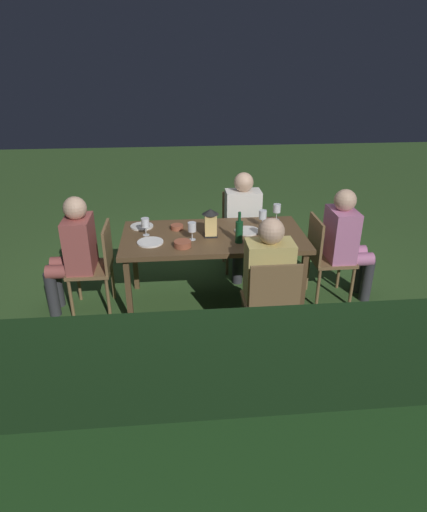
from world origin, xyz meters
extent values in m
plane|color=#385B28|center=(0.00, 0.00, 0.00)|extent=(16.00, 16.00, 0.00)
cube|color=brown|center=(0.00, 0.00, 0.72)|extent=(1.72, 0.87, 0.04)
cube|color=brown|center=(-0.79, -0.37, 0.35)|extent=(0.05, 0.05, 0.70)
cube|color=brown|center=(0.79, -0.37, 0.35)|extent=(0.05, 0.05, 0.70)
cube|color=brown|center=(-0.79, 0.37, 0.35)|extent=(0.05, 0.05, 0.70)
cube|color=brown|center=(0.79, 0.37, 0.35)|extent=(0.05, 0.05, 0.70)
cube|color=brown|center=(-0.39, -0.76, 0.43)|extent=(0.42, 0.40, 0.03)
cube|color=brown|center=(-0.39, -0.94, 0.66)|extent=(0.40, 0.02, 0.42)
cylinder|color=brown|center=(-0.57, -0.59, 0.21)|extent=(0.03, 0.03, 0.42)
cylinder|color=brown|center=(-0.21, -0.59, 0.21)|extent=(0.03, 0.03, 0.42)
cylinder|color=brown|center=(-0.57, -0.93, 0.21)|extent=(0.03, 0.03, 0.42)
cylinder|color=brown|center=(-0.21, -0.93, 0.21)|extent=(0.03, 0.03, 0.42)
cube|color=white|center=(-0.39, -0.70, 0.70)|extent=(0.38, 0.24, 0.50)
sphere|color=#D1A889|center=(-0.39, -0.70, 1.04)|extent=(0.21, 0.21, 0.21)
cylinder|color=white|center=(-0.48, -0.56, 0.46)|extent=(0.13, 0.36, 0.13)
cylinder|color=white|center=(-0.30, -0.56, 0.46)|extent=(0.13, 0.36, 0.13)
cylinder|color=#333338|center=(-0.48, -0.40, 0.23)|extent=(0.11, 0.11, 0.45)
cylinder|color=#333338|center=(-0.30, -0.40, 0.23)|extent=(0.11, 0.11, 0.45)
cube|color=brown|center=(-1.18, 0.00, 0.43)|extent=(0.40, 0.42, 0.03)
cube|color=brown|center=(-0.99, 0.00, 0.66)|extent=(0.03, 0.40, 0.42)
cylinder|color=brown|center=(-1.35, -0.18, 0.21)|extent=(0.03, 0.03, 0.42)
cylinder|color=brown|center=(-1.35, 0.18, 0.21)|extent=(0.03, 0.03, 0.42)
cylinder|color=brown|center=(-1.01, -0.18, 0.21)|extent=(0.03, 0.03, 0.42)
cylinder|color=brown|center=(-1.01, 0.18, 0.21)|extent=(0.03, 0.03, 0.42)
cube|color=#C675A3|center=(-1.24, 0.00, 0.70)|extent=(0.24, 0.38, 0.50)
sphere|color=#D1A889|center=(-1.24, 0.00, 1.04)|extent=(0.21, 0.21, 0.21)
cylinder|color=#C675A3|center=(-1.38, -0.09, 0.46)|extent=(0.36, 0.13, 0.13)
cylinder|color=#C675A3|center=(-1.38, 0.09, 0.46)|extent=(0.36, 0.13, 0.13)
cylinder|color=#333338|center=(-1.54, -0.09, 0.23)|extent=(0.11, 0.11, 0.45)
cylinder|color=#333338|center=(-1.54, 0.09, 0.23)|extent=(0.11, 0.11, 0.45)
cube|color=brown|center=(1.18, 0.00, 0.43)|extent=(0.40, 0.42, 0.03)
cube|color=brown|center=(0.99, 0.00, 0.66)|extent=(0.03, 0.40, 0.42)
cylinder|color=brown|center=(1.35, 0.18, 0.21)|extent=(0.03, 0.03, 0.42)
cylinder|color=brown|center=(1.35, -0.18, 0.21)|extent=(0.03, 0.03, 0.42)
cylinder|color=brown|center=(1.01, 0.18, 0.21)|extent=(0.03, 0.03, 0.42)
cylinder|color=brown|center=(1.01, -0.18, 0.21)|extent=(0.03, 0.03, 0.42)
cube|color=#9E4C47|center=(1.24, 0.00, 0.70)|extent=(0.24, 0.38, 0.50)
sphere|color=#D1A889|center=(1.24, 0.00, 1.04)|extent=(0.21, 0.21, 0.21)
cylinder|color=#9E4C47|center=(1.38, 0.09, 0.46)|extent=(0.36, 0.13, 0.13)
cylinder|color=#9E4C47|center=(1.38, -0.09, 0.46)|extent=(0.36, 0.13, 0.13)
cylinder|color=#333338|center=(1.54, 0.09, 0.23)|extent=(0.11, 0.11, 0.45)
cylinder|color=#333338|center=(1.54, -0.09, 0.23)|extent=(0.11, 0.11, 0.45)
cube|color=brown|center=(-0.39, 0.76, 0.43)|extent=(0.42, 0.40, 0.03)
cube|color=brown|center=(-0.39, 0.94, 0.66)|extent=(0.40, 0.03, 0.42)
cylinder|color=brown|center=(-0.21, 0.59, 0.21)|extent=(0.03, 0.03, 0.42)
cylinder|color=brown|center=(-0.57, 0.59, 0.21)|extent=(0.03, 0.03, 0.42)
cylinder|color=brown|center=(-0.21, 0.93, 0.21)|extent=(0.03, 0.03, 0.42)
cylinder|color=brown|center=(-0.57, 0.93, 0.21)|extent=(0.03, 0.03, 0.42)
cube|color=tan|center=(-0.39, 0.70, 0.70)|extent=(0.38, 0.24, 0.50)
sphere|color=#D1A889|center=(-0.39, 0.70, 1.04)|extent=(0.21, 0.21, 0.21)
cylinder|color=tan|center=(-0.30, 0.56, 0.46)|extent=(0.13, 0.36, 0.13)
cylinder|color=tan|center=(-0.48, 0.56, 0.46)|extent=(0.13, 0.36, 0.13)
cylinder|color=#333338|center=(-0.30, 0.40, 0.23)|extent=(0.11, 0.11, 0.45)
cylinder|color=#333338|center=(-0.48, 0.40, 0.23)|extent=(0.11, 0.11, 0.45)
cube|color=black|center=(0.03, 0.02, 0.75)|extent=(0.12, 0.12, 0.01)
cube|color=#F9D17A|center=(0.03, 0.02, 0.86)|extent=(0.11, 0.11, 0.20)
cone|color=black|center=(0.03, 0.02, 0.98)|extent=(0.15, 0.15, 0.05)
cylinder|color=#144723|center=(-0.21, 0.20, 0.84)|extent=(0.07, 0.07, 0.20)
cylinder|color=#144723|center=(-0.21, 0.20, 0.99)|extent=(0.03, 0.03, 0.09)
cylinder|color=silver|center=(-0.50, -0.16, 0.74)|extent=(0.06, 0.06, 0.00)
cylinder|color=silver|center=(-0.50, -0.16, 0.79)|extent=(0.01, 0.01, 0.08)
cylinder|color=silver|center=(-0.50, -0.16, 0.87)|extent=(0.08, 0.08, 0.08)
cylinder|color=maroon|center=(-0.50, -0.16, 0.84)|extent=(0.07, 0.07, 0.03)
cylinder|color=silver|center=(-0.47, 0.13, 0.74)|extent=(0.06, 0.06, 0.00)
cylinder|color=silver|center=(-0.47, 0.13, 0.79)|extent=(0.01, 0.01, 0.08)
cylinder|color=silver|center=(-0.47, 0.13, 0.87)|extent=(0.08, 0.08, 0.08)
cylinder|color=maroon|center=(-0.47, 0.13, 0.84)|extent=(0.07, 0.07, 0.03)
cylinder|color=silver|center=(0.63, -0.05, 0.74)|extent=(0.06, 0.06, 0.00)
cylinder|color=silver|center=(0.63, -0.05, 0.79)|extent=(0.01, 0.01, 0.08)
cylinder|color=silver|center=(0.63, -0.05, 0.87)|extent=(0.08, 0.08, 0.08)
cylinder|color=maroon|center=(0.63, -0.05, 0.84)|extent=(0.07, 0.07, 0.03)
cylinder|color=silver|center=(-0.68, -0.34, 0.74)|extent=(0.06, 0.06, 0.00)
cylinder|color=silver|center=(-0.68, -0.34, 0.79)|extent=(0.01, 0.01, 0.08)
cylinder|color=silver|center=(-0.68, -0.34, 0.87)|extent=(0.08, 0.08, 0.08)
cylinder|color=maroon|center=(-0.68, -0.34, 0.84)|extent=(0.07, 0.07, 0.03)
cylinder|color=silver|center=(0.21, 0.10, 0.74)|extent=(0.06, 0.06, 0.00)
cylinder|color=silver|center=(0.21, 0.10, 0.79)|extent=(0.01, 0.01, 0.08)
cylinder|color=silver|center=(0.21, 0.10, 0.87)|extent=(0.08, 0.08, 0.08)
cylinder|color=maroon|center=(0.21, 0.10, 0.84)|extent=(0.07, 0.07, 0.03)
cylinder|color=white|center=(0.59, 0.14, 0.75)|extent=(0.24, 0.24, 0.01)
cylinder|color=silver|center=(-0.33, -0.05, 0.75)|extent=(0.24, 0.24, 0.01)
cylinder|color=white|center=(0.68, -0.26, 0.75)|extent=(0.22, 0.22, 0.01)
cylinder|color=#9E5138|center=(0.30, 0.25, 0.77)|extent=(0.15, 0.15, 0.05)
cylinder|color=#424C1E|center=(0.30, 0.25, 0.78)|extent=(0.13, 0.13, 0.02)
cylinder|color=#9E5138|center=(0.34, -0.17, 0.76)|extent=(0.12, 0.12, 0.04)
cylinder|color=tan|center=(0.34, -0.17, 0.77)|extent=(0.10, 0.10, 0.01)
cube|color=#193816|center=(0.00, 2.44, 0.63)|extent=(6.17, 0.65, 1.26)
camera|label=1|loc=(0.35, 3.78, 2.31)|focal=30.50mm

